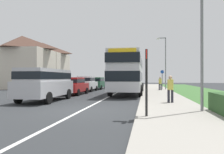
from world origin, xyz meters
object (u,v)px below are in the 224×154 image
(street_lamp_mid, at_px, (165,60))
(bus_stop_sign, at_px, (146,78))
(parked_car_dark_green, at_px, (97,83))
(double_decker_bus, at_px, (128,71))
(parked_car_red, at_px, (73,85))
(cycle_route_sign, at_px, (162,79))
(parked_car_white, at_px, (86,83))
(street_lamp_near, at_px, (199,10))
(pedestrian_walking_away, at_px, (160,83))
(pedestrian_at_stop, at_px, (170,88))
(parked_van_silver, at_px, (46,82))

(street_lamp_mid, bearing_deg, bus_stop_sign, -96.78)
(parked_car_dark_green, bearing_deg, double_decker_bus, -59.14)
(parked_car_red, distance_m, parked_car_dark_green, 9.72)
(cycle_route_sign, bearing_deg, parked_car_white, -155.36)
(bus_stop_sign, xyz_separation_m, street_lamp_near, (2.25, 1.61, 2.91))
(parked_car_white, bearing_deg, pedestrian_walking_away, 12.35)
(double_decker_bus, distance_m, parked_car_red, 5.28)
(parked_car_dark_green, distance_m, street_lamp_near, 21.08)
(parked_car_red, distance_m, street_lamp_near, 13.16)
(parked_car_dark_green, height_order, street_lamp_mid, street_lamp_mid)
(parked_car_white, bearing_deg, pedestrian_at_stop, -53.40)
(parked_van_silver, xyz_separation_m, street_lamp_near, (8.83, -3.68, 3.19))
(street_lamp_near, bearing_deg, parked_car_dark_green, 115.32)
(parked_car_red, xyz_separation_m, parked_car_dark_green, (-0.03, 9.72, 0.01))
(parked_car_white, bearing_deg, bus_stop_sign, -66.61)
(street_lamp_near, bearing_deg, pedestrian_at_stop, 106.27)
(cycle_route_sign, relative_size, street_lamp_near, 0.32)
(pedestrian_walking_away, relative_size, bus_stop_sign, 0.64)
(street_lamp_near, bearing_deg, street_lamp_mid, 89.98)
(parked_car_red, height_order, street_lamp_mid, street_lamp_mid)
(cycle_route_sign, bearing_deg, street_lamp_near, -89.22)
(parked_van_silver, xyz_separation_m, pedestrian_at_stop, (7.95, -0.67, -0.29))
(parked_van_silver, bearing_deg, cycle_route_sign, 58.82)
(parked_car_red, xyz_separation_m, pedestrian_at_stop, (7.98, -6.05, 0.10))
(bus_stop_sign, height_order, street_lamp_mid, street_lamp_mid)
(parked_van_silver, relative_size, pedestrian_walking_away, 3.10)
(parked_car_white, xyz_separation_m, pedestrian_walking_away, (8.32, 1.82, 0.04))
(parked_car_white, relative_size, bus_stop_sign, 1.53)
(parked_car_white, distance_m, pedestrian_at_stop, 13.54)
(street_lamp_near, bearing_deg, parked_van_silver, 157.38)
(double_decker_bus, relative_size, bus_stop_sign, 3.91)
(bus_stop_sign, bearing_deg, parked_car_white, 113.39)
(parked_van_silver, bearing_deg, parked_car_red, 90.25)
(double_decker_bus, relative_size, pedestrian_at_stop, 6.09)
(cycle_route_sign, bearing_deg, pedestrian_at_stop, -92.45)
(bus_stop_sign, height_order, street_lamp_near, street_lamp_near)
(pedestrian_walking_away, relative_size, street_lamp_mid, 0.26)
(parked_car_dark_green, bearing_deg, street_lamp_near, -64.68)
(parked_car_red, distance_m, cycle_route_sign, 12.34)
(parked_van_silver, height_order, parked_car_red, parked_van_silver)
(parked_van_silver, height_order, cycle_route_sign, cycle_route_sign)
(bus_stop_sign, bearing_deg, pedestrian_at_stop, 73.50)
(parked_car_red, relative_size, pedestrian_at_stop, 2.51)
(parked_van_silver, distance_m, pedestrian_walking_away, 14.55)
(parked_car_red, bearing_deg, parked_car_dark_green, 90.16)
(cycle_route_sign, bearing_deg, pedestrian_walking_away, -100.23)
(parked_car_red, xyz_separation_m, pedestrian_walking_away, (8.22, 6.64, 0.10))
(bus_stop_sign, relative_size, street_lamp_mid, 0.40)
(parked_car_white, xyz_separation_m, pedestrian_at_stop, (8.07, -10.87, 0.04))
(pedestrian_walking_away, bearing_deg, parked_car_dark_green, 159.54)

